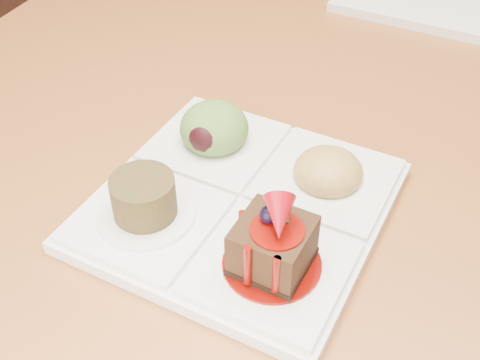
% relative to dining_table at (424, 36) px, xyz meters
% --- Properties ---
extents(ground, '(6.00, 6.00, 0.00)m').
position_rel_dining_table_xyz_m(ground, '(0.00, 0.00, -0.68)').
color(ground, '#582C19').
extents(dining_table, '(1.00, 1.80, 0.75)m').
position_rel_dining_table_xyz_m(dining_table, '(0.00, 0.00, 0.00)').
color(dining_table, '#9E5528').
rests_on(dining_table, ground).
extents(sampler_plate, '(0.24, 0.24, 0.09)m').
position_rel_dining_table_xyz_m(sampler_plate, '(-0.08, -0.50, 0.08)').
color(sampler_plate, white).
rests_on(sampler_plate, dining_table).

